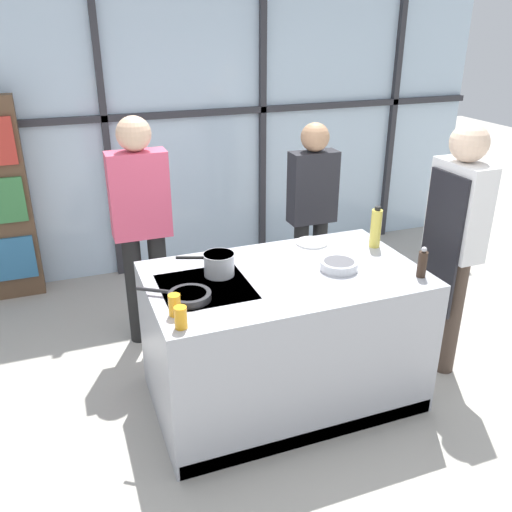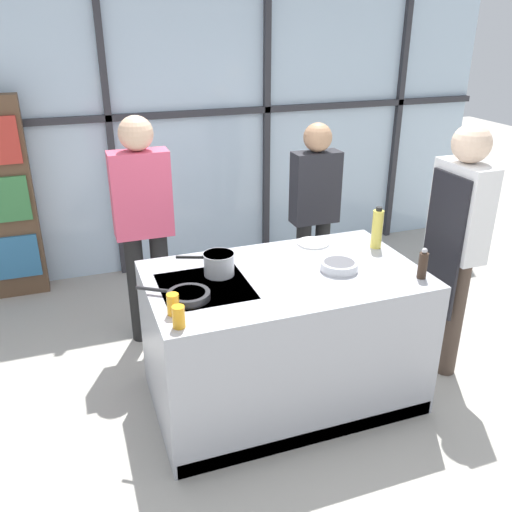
{
  "view_description": "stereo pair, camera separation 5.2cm",
  "coord_description": "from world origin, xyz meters",
  "px_view_note": "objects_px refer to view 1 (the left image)",
  "views": [
    {
      "loc": [
        -1.23,
        -2.77,
        2.37
      ],
      "look_at": [
        -0.15,
        0.1,
        1.02
      ],
      "focal_mm": 38.0,
      "sensor_mm": 36.0,
      "label": 1
    },
    {
      "loc": [
        -1.18,
        -2.79,
        2.37
      ],
      "look_at": [
        -0.15,
        0.1,
        1.02
      ],
      "focal_mm": 38.0,
      "sensor_mm": 36.0,
      "label": 2
    }
  ],
  "objects_px": {
    "juice_glass_far": "(175,305)",
    "pepper_grinder": "(422,263)",
    "saucepan": "(219,264)",
    "juice_glass_near": "(181,318)",
    "spectator_center_left": "(312,207)",
    "white_plate": "(312,243)",
    "oil_bottle": "(376,228)",
    "mixing_bowl": "(339,265)",
    "spectator_far_left": "(141,219)",
    "frying_pan": "(188,296)",
    "chef": "(454,236)"
  },
  "relations": [
    {
      "from": "frying_pan",
      "to": "pepper_grinder",
      "type": "distance_m",
      "value": 1.42
    },
    {
      "from": "frying_pan",
      "to": "mixing_bowl",
      "type": "bearing_deg",
      "value": 3.16
    },
    {
      "from": "white_plate",
      "to": "juice_glass_near",
      "type": "height_order",
      "value": "juice_glass_near"
    },
    {
      "from": "white_plate",
      "to": "juice_glass_near",
      "type": "bearing_deg",
      "value": -145.05
    },
    {
      "from": "mixing_bowl",
      "to": "oil_bottle",
      "type": "bearing_deg",
      "value": 30.79
    },
    {
      "from": "pepper_grinder",
      "to": "oil_bottle",
      "type": "bearing_deg",
      "value": 91.12
    },
    {
      "from": "spectator_far_left",
      "to": "white_plate",
      "type": "relative_size",
      "value": 7.9
    },
    {
      "from": "white_plate",
      "to": "juice_glass_near",
      "type": "relative_size",
      "value": 1.86
    },
    {
      "from": "spectator_far_left",
      "to": "pepper_grinder",
      "type": "xyz_separation_m",
      "value": [
        1.46,
        -1.39,
        -0.0
      ]
    },
    {
      "from": "white_plate",
      "to": "mixing_bowl",
      "type": "xyz_separation_m",
      "value": [
        -0.03,
        -0.44,
        0.02
      ]
    },
    {
      "from": "spectator_center_left",
      "to": "juice_glass_far",
      "type": "distance_m",
      "value": 1.96
    },
    {
      "from": "saucepan",
      "to": "pepper_grinder",
      "type": "height_order",
      "value": "pepper_grinder"
    },
    {
      "from": "saucepan",
      "to": "juice_glass_near",
      "type": "xyz_separation_m",
      "value": [
        -0.36,
        -0.53,
        -0.01
      ]
    },
    {
      "from": "spectator_center_left",
      "to": "juice_glass_near",
      "type": "xyz_separation_m",
      "value": [
        -1.45,
        -1.46,
        0.04
      ]
    },
    {
      "from": "juice_glass_near",
      "to": "spectator_far_left",
      "type": "bearing_deg",
      "value": 88.03
    },
    {
      "from": "juice_glass_far",
      "to": "pepper_grinder",
      "type": "bearing_deg",
      "value": -2.61
    },
    {
      "from": "saucepan",
      "to": "juice_glass_near",
      "type": "distance_m",
      "value": 0.64
    },
    {
      "from": "oil_bottle",
      "to": "juice_glass_far",
      "type": "height_order",
      "value": "oil_bottle"
    },
    {
      "from": "oil_bottle",
      "to": "juice_glass_near",
      "type": "relative_size",
      "value": 2.43
    },
    {
      "from": "frying_pan",
      "to": "juice_glass_near",
      "type": "distance_m",
      "value": 0.31
    },
    {
      "from": "spectator_far_left",
      "to": "spectator_center_left",
      "type": "xyz_separation_m",
      "value": [
        1.4,
        -0.0,
        -0.07
      ]
    },
    {
      "from": "juice_glass_far",
      "to": "white_plate",
      "type": "bearing_deg",
      "value": 29.86
    },
    {
      "from": "white_plate",
      "to": "pepper_grinder",
      "type": "relative_size",
      "value": 1.13
    },
    {
      "from": "white_plate",
      "to": "pepper_grinder",
      "type": "height_order",
      "value": "pepper_grinder"
    },
    {
      "from": "oil_bottle",
      "to": "pepper_grinder",
      "type": "relative_size",
      "value": 1.48
    },
    {
      "from": "frying_pan",
      "to": "chef",
      "type": "bearing_deg",
      "value": 2.15
    },
    {
      "from": "pepper_grinder",
      "to": "juice_glass_far",
      "type": "relative_size",
      "value": 1.64
    },
    {
      "from": "white_plate",
      "to": "oil_bottle",
      "type": "distance_m",
      "value": 0.45
    },
    {
      "from": "frying_pan",
      "to": "juice_glass_near",
      "type": "relative_size",
      "value": 3.28
    },
    {
      "from": "frying_pan",
      "to": "juice_glass_far",
      "type": "xyz_separation_m",
      "value": [
        -0.11,
        -0.14,
        0.04
      ]
    },
    {
      "from": "mixing_bowl",
      "to": "spectator_far_left",
      "type": "bearing_deg",
      "value": 132.87
    },
    {
      "from": "spectator_center_left",
      "to": "juice_glass_near",
      "type": "height_order",
      "value": "spectator_center_left"
    },
    {
      "from": "saucepan",
      "to": "white_plate",
      "type": "relative_size",
      "value": 1.55
    },
    {
      "from": "spectator_center_left",
      "to": "oil_bottle",
      "type": "height_order",
      "value": "spectator_center_left"
    },
    {
      "from": "spectator_far_left",
      "to": "white_plate",
      "type": "distance_m",
      "value": 1.27
    },
    {
      "from": "pepper_grinder",
      "to": "mixing_bowl",
      "type": "bearing_deg",
      "value": 147.6
    },
    {
      "from": "pepper_grinder",
      "to": "juice_glass_near",
      "type": "bearing_deg",
      "value": -177.3
    },
    {
      "from": "white_plate",
      "to": "juice_glass_near",
      "type": "distance_m",
      "value": 1.37
    },
    {
      "from": "oil_bottle",
      "to": "juice_glass_far",
      "type": "relative_size",
      "value": 2.43
    },
    {
      "from": "juice_glass_near",
      "to": "spectator_center_left",
      "type": "bearing_deg",
      "value": 45.15
    },
    {
      "from": "chef",
      "to": "white_plate",
      "type": "xyz_separation_m",
      "value": [
        -0.85,
        0.43,
        -0.09
      ]
    },
    {
      "from": "chef",
      "to": "spectator_center_left",
      "type": "height_order",
      "value": "chef"
    },
    {
      "from": "white_plate",
      "to": "oil_bottle",
      "type": "bearing_deg",
      "value": -27.77
    },
    {
      "from": "spectator_far_left",
      "to": "white_plate",
      "type": "xyz_separation_m",
      "value": [
        1.07,
        -0.67,
        -0.09
      ]
    },
    {
      "from": "saucepan",
      "to": "pepper_grinder",
      "type": "xyz_separation_m",
      "value": [
        1.15,
        -0.46,
        0.01
      ]
    },
    {
      "from": "spectator_far_left",
      "to": "juice_glass_far",
      "type": "xyz_separation_m",
      "value": [
        -0.05,
        -1.32,
        -0.03
      ]
    },
    {
      "from": "spectator_far_left",
      "to": "saucepan",
      "type": "bearing_deg",
      "value": 108.62
    },
    {
      "from": "white_plate",
      "to": "oil_bottle",
      "type": "height_order",
      "value": "oil_bottle"
    },
    {
      "from": "chef",
      "to": "white_plate",
      "type": "distance_m",
      "value": 0.96
    },
    {
      "from": "frying_pan",
      "to": "juice_glass_far",
      "type": "relative_size",
      "value": 3.28
    }
  ]
}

